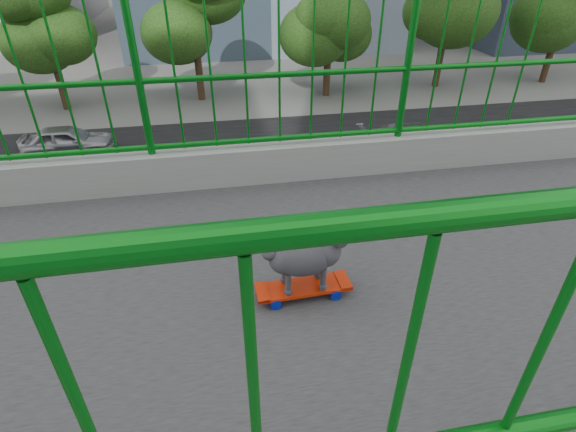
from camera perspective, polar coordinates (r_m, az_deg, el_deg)
The scene contains 8 objects.
road at distance 17.76m, azimuth -23.43°, elevation 0.31°, with size 18.00×90.00×0.02m, color black.
street_trees at distance 28.34m, azimuth -18.67°, elevation 22.99°, with size 5.30×60.40×7.26m.
skateboard at distance 2.46m, azimuth 2.00°, elevation -9.40°, with size 0.18×0.53×0.07m.
poodle at distance 2.31m, azimuth 2.80°, elevation -4.59°, with size 0.23×0.53×0.44m.
car_0 at distance 11.20m, azimuth -12.39°, elevation -13.70°, with size 1.75×4.36×1.48m, color silver.
car_1 at distance 17.25m, azimuth 29.47°, elevation 0.63°, with size 1.65×4.73×1.56m, color #BF0A07.
car_3 at distance 21.23m, azimuth 16.40°, elevation 9.31°, with size 2.18×5.35×1.55m, color gray.
car_4 at distance 23.12m, azimuth -26.81°, elevation 8.78°, with size 1.65×4.10×1.40m, color gray.
Camera 1 is at (1.83, 4.48, 8.70)m, focal length 27.23 mm.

